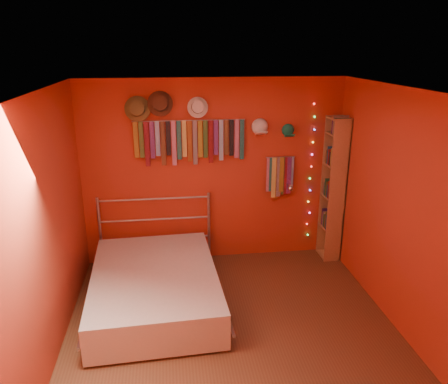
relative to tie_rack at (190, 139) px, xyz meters
name	(u,v)px	position (x,y,z in m)	size (l,w,h in m)	color
ground	(232,330)	(0.31, -1.68, -1.72)	(3.50, 3.50, 0.00)	brown
back_wall	(214,172)	(0.31, 0.07, -0.47)	(3.50, 0.02, 2.50)	#AA401B
right_wall	(402,213)	(2.06, -1.68, -0.47)	(0.02, 3.50, 2.50)	#AA401B
left_wall	(46,231)	(-1.44, -1.68, -0.47)	(0.02, 3.50, 2.50)	#AA401B
ceiling	(234,91)	(0.31, -1.68, 0.78)	(3.50, 3.50, 0.02)	white
tie_rack	(190,139)	(0.00, 0.00, 0.00)	(1.45, 0.03, 0.59)	#A8A8AD
small_tie_rack	(280,175)	(1.22, 0.00, -0.53)	(0.40, 0.03, 0.60)	#A8A8AD
fedora_olive	(137,109)	(-0.64, -0.03, 0.41)	(0.32, 0.17, 0.32)	brown
fedora_brown	(160,103)	(-0.36, -0.03, 0.47)	(0.32, 0.17, 0.32)	#492A1A
fedora_white	(198,107)	(0.11, -0.03, 0.42)	(0.26, 0.14, 0.26)	white
cap_white	(260,127)	(0.92, 0.01, 0.14)	(0.20, 0.25, 0.20)	white
cap_green	(288,130)	(1.30, 0.01, 0.08)	(0.17, 0.22, 0.17)	#1C7E5E
fairy_lights	(311,173)	(1.67, 0.03, -0.52)	(0.06, 0.02, 1.91)	#FF3333
reading_lamp	(290,187)	(1.32, -0.16, -0.66)	(0.07, 0.29, 0.09)	#A8A8AD
bookshelf	(336,189)	(1.97, -0.15, -0.71)	(0.25, 0.34, 2.00)	olive
bed	(155,287)	(-0.50, -1.07, -1.49)	(1.58, 2.09, 0.99)	#A8A8AD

